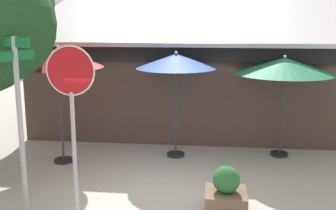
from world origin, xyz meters
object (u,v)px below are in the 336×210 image
object	(u,v)px
stop_sign	(72,101)
patio_umbrella_royal_blue_center	(176,62)
patio_umbrella_crimson_left	(58,59)
street_sign_post	(19,111)
sidewalk_planter	(226,195)
patio_umbrella_forest_green_right	(284,66)

from	to	relation	value
stop_sign	patio_umbrella_royal_blue_center	xyz separation A→B (m)	(1.34, 3.69, 0.26)
stop_sign	patio_umbrella_crimson_left	size ratio (longest dim) A/B	1.07
street_sign_post	patio_umbrella_crimson_left	world-z (taller)	street_sign_post
patio_umbrella_crimson_left	stop_sign	bearing A→B (deg)	-65.42
street_sign_post	patio_umbrella_crimson_left	distance (m)	2.82
patio_umbrella_royal_blue_center	sidewalk_planter	world-z (taller)	patio_umbrella_royal_blue_center
street_sign_post	patio_umbrella_forest_green_right	distance (m)	6.29
stop_sign	patio_umbrella_forest_green_right	xyz separation A→B (m)	(3.97, 4.02, 0.15)
street_sign_post	patio_umbrella_forest_green_right	bearing A→B (deg)	37.41
sidewalk_planter	stop_sign	bearing A→B (deg)	-166.61
street_sign_post	sidewalk_planter	bearing A→B (deg)	6.36
patio_umbrella_royal_blue_center	patio_umbrella_forest_green_right	world-z (taller)	patio_umbrella_royal_blue_center
patio_umbrella_forest_green_right	patio_umbrella_crimson_left	bearing A→B (deg)	-168.42
street_sign_post	sidewalk_planter	world-z (taller)	street_sign_post
patio_umbrella_crimson_left	patio_umbrella_royal_blue_center	world-z (taller)	patio_umbrella_crimson_left
patio_umbrella_crimson_left	patio_umbrella_forest_green_right	bearing A→B (deg)	11.58
patio_umbrella_royal_blue_center	sidewalk_planter	size ratio (longest dim) A/B	2.97
patio_umbrella_crimson_left	patio_umbrella_forest_green_right	world-z (taller)	patio_umbrella_crimson_left
street_sign_post	sidewalk_planter	size ratio (longest dim) A/B	3.51
stop_sign	patio_umbrella_royal_blue_center	distance (m)	3.93
patio_umbrella_crimson_left	sidewalk_planter	xyz separation A→B (m)	(3.88, -2.33, -2.16)
sidewalk_planter	street_sign_post	bearing A→B (deg)	-173.64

